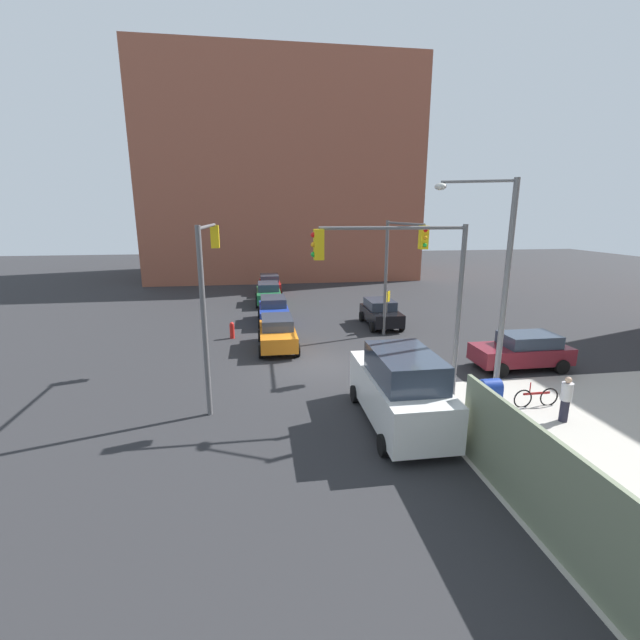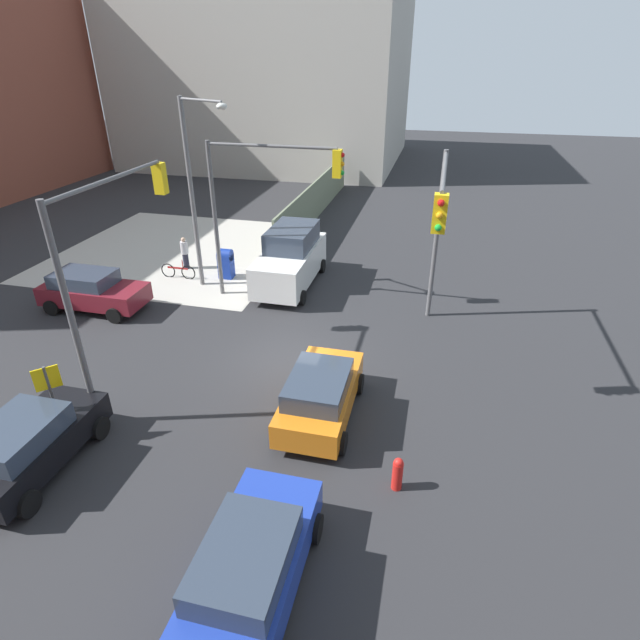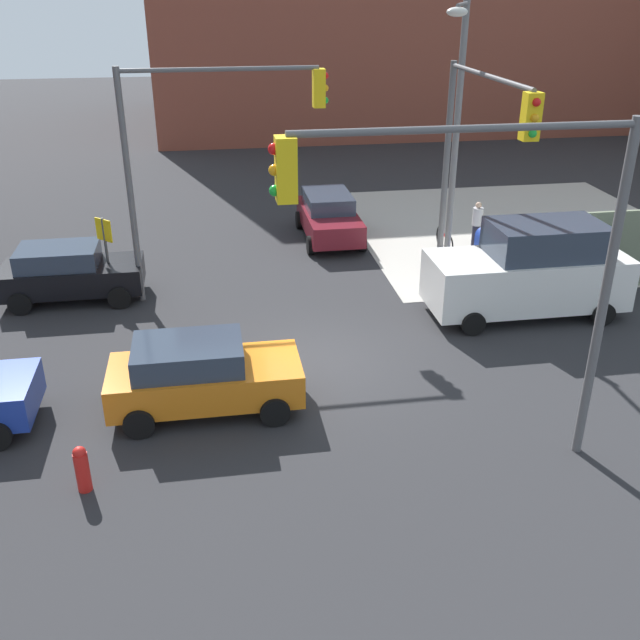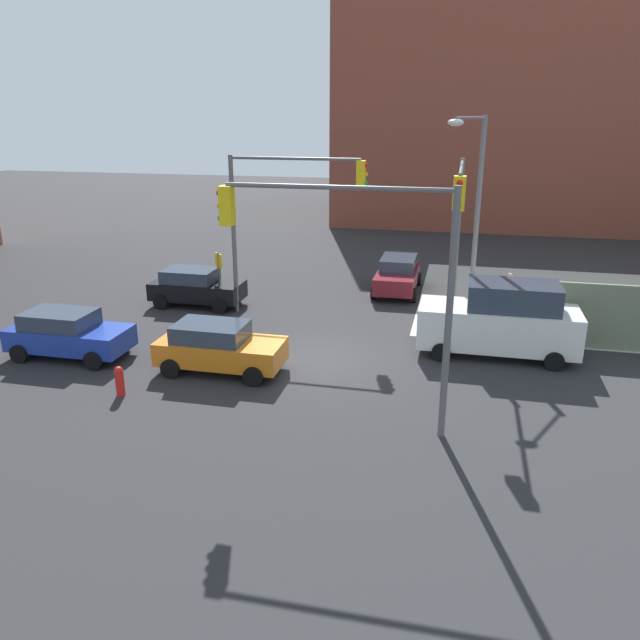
# 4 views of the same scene
# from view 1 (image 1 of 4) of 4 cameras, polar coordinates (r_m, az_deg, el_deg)

# --- Properties ---
(ground_plane) EXTENTS (120.00, 120.00, 0.00)m
(ground_plane) POSITION_cam_1_polar(r_m,az_deg,el_deg) (20.09, -0.21, -5.94)
(ground_plane) COLOR #28282B
(building_brick_west) EXTENTS (16.00, 28.00, 21.74)m
(building_brick_west) POSITION_cam_1_polar(r_m,az_deg,el_deg) (50.95, -5.26, 18.45)
(building_brick_west) COLOR #93513D
(building_brick_west) RESTS_ON ground
(traffic_signal_nw_corner) EXTENTS (5.61, 0.36, 6.50)m
(traffic_signal_nw_corner) POSITION_cam_1_polar(r_m,az_deg,el_deg) (22.36, 10.50, 8.09)
(traffic_signal_nw_corner) COLOR #59595B
(traffic_signal_nw_corner) RESTS_ON ground
(traffic_signal_se_corner) EXTENTS (6.07, 0.36, 6.50)m
(traffic_signal_se_corner) POSITION_cam_1_polar(r_m,az_deg,el_deg) (16.77, -14.61, 6.07)
(traffic_signal_se_corner) COLOR #59595B
(traffic_signal_se_corner) RESTS_ON ground
(traffic_signal_ne_corner) EXTENTS (0.36, 5.50, 6.50)m
(traffic_signal_ne_corner) POSITION_cam_1_polar(r_m,az_deg,el_deg) (15.25, 11.27, 5.37)
(traffic_signal_ne_corner) COLOR #59595B
(traffic_signal_ne_corner) RESTS_ON ground
(street_lamp_corner) EXTENTS (1.40, 2.45, 8.00)m
(street_lamp_corner) POSITION_cam_1_polar(r_m,az_deg,el_deg) (16.05, 22.33, 5.26)
(street_lamp_corner) COLOR slate
(street_lamp_corner) RESTS_ON ground
(warning_sign_two_way) EXTENTS (0.48, 0.48, 2.40)m
(warning_sign_two_way) POSITION_cam_1_polar(r_m,az_deg,el_deg) (25.80, 8.91, 2.17)
(warning_sign_two_way) COLOR #4C4C4C
(warning_sign_two_way) RESTS_ON ground
(mailbox_blue) EXTENTS (0.56, 0.64, 1.43)m
(mailbox_blue) POSITION_cam_1_polar(r_m,az_deg,el_deg) (15.89, 21.66, -9.57)
(mailbox_blue) COLOR navy
(mailbox_blue) RESTS_ON ground
(fire_hydrant) EXTENTS (0.26, 0.26, 0.94)m
(fire_hydrant) POSITION_cam_1_polar(r_m,az_deg,el_deg) (24.58, -11.65, -1.31)
(fire_hydrant) COLOR red
(fire_hydrant) RESTS_ON ground
(hatchback_red) EXTENTS (4.03, 2.02, 1.62)m
(hatchback_red) POSITION_cam_1_polar(r_m,az_deg,el_deg) (38.07, -6.72, 4.81)
(hatchback_red) COLOR #B21919
(hatchback_red) RESTS_ON ground
(hatchback_maroon) EXTENTS (2.02, 4.24, 1.62)m
(hatchback_maroon) POSITION_cam_1_polar(r_m,az_deg,el_deg) (21.40, 25.39, -3.70)
(hatchback_maroon) COLOR maroon
(hatchback_maroon) RESTS_ON ground
(hatchback_orange) EXTENTS (4.09, 2.02, 1.62)m
(hatchback_orange) POSITION_cam_1_polar(r_m,az_deg,el_deg) (22.34, -5.69, -1.68)
(hatchback_orange) COLOR orange
(hatchback_orange) RESTS_ON ground
(coupe_black) EXTENTS (3.97, 2.02, 1.62)m
(coupe_black) POSITION_cam_1_polar(r_m,az_deg,el_deg) (27.00, 8.10, 0.99)
(coupe_black) COLOR black
(coupe_black) RESTS_ON ground
(sedan_green) EXTENTS (4.30, 2.02, 1.62)m
(sedan_green) POSITION_cam_1_polar(r_m,az_deg,el_deg) (33.59, -6.89, 3.58)
(sedan_green) COLOR #1E6638
(sedan_green) RESTS_ON ground
(hatchback_blue) EXTENTS (4.12, 2.02, 1.62)m
(hatchback_blue) POSITION_cam_1_polar(r_m,az_deg,el_deg) (27.74, -6.22, 1.40)
(hatchback_blue) COLOR #1E389E
(hatchback_blue) RESTS_ON ground
(van_white_delivery) EXTENTS (5.40, 2.32, 2.62)m
(van_white_delivery) POSITION_cam_1_polar(r_m,az_deg,el_deg) (14.40, 10.60, -9.00)
(van_white_delivery) COLOR white
(van_white_delivery) RESTS_ON ground
(pedestrian_crossing) EXTENTS (0.36, 0.36, 1.60)m
(pedestrian_crossing) POSITION_cam_1_polar(r_m,az_deg,el_deg) (16.73, 29.95, -9.08)
(pedestrian_crossing) COLOR #B2B2B7
(pedestrian_crossing) RESTS_ON ground
(bicycle_leaning_on_fence) EXTENTS (0.05, 1.75, 0.97)m
(bicycle_leaning_on_fence) POSITION_cam_1_polar(r_m,az_deg,el_deg) (17.66, 26.84, -9.21)
(bicycle_leaning_on_fence) COLOR black
(bicycle_leaning_on_fence) RESTS_ON ground
(bicycle_at_crosswalk) EXTENTS (1.75, 0.05, 0.97)m
(bicycle_at_crosswalk) POSITION_cam_1_polar(r_m,az_deg,el_deg) (27.72, 10.10, 0.19)
(bicycle_at_crosswalk) COLOR black
(bicycle_at_crosswalk) RESTS_ON ground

